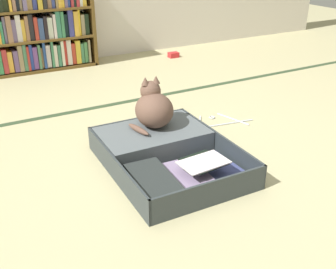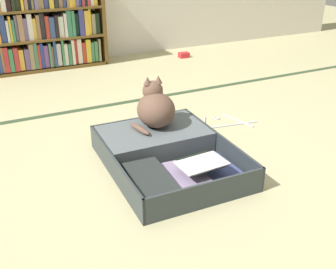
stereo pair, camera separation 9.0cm
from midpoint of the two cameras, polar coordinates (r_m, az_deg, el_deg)
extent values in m
plane|color=tan|center=(2.06, 5.67, -5.91)|extent=(10.00, 10.00, 0.00)
cube|color=#32452B|center=(2.97, -5.67, 4.43)|extent=(4.80, 0.05, 0.00)
cube|color=brown|center=(3.97, -8.78, 15.73)|extent=(0.03, 0.25, 0.81)
cube|color=brown|center=(3.92, -16.80, 8.94)|extent=(1.19, 0.25, 0.02)
cube|color=brown|center=(3.86, -17.30, 12.69)|extent=(1.16, 0.25, 0.02)
cube|color=#A5824A|center=(3.86, -21.70, 9.97)|extent=(0.02, 0.21, 0.22)
cube|color=#C02F37|center=(3.85, -21.24, 10.00)|extent=(0.04, 0.21, 0.21)
cube|color=#3B8551|center=(3.86, -20.64, 9.98)|extent=(0.03, 0.21, 0.20)
cube|color=#B63535|center=(3.86, -20.03, 10.13)|extent=(0.04, 0.21, 0.20)
cube|color=#F1B23E|center=(3.88, -19.39, 10.12)|extent=(0.04, 0.21, 0.18)
cube|color=slate|center=(3.88, -18.69, 10.23)|extent=(0.04, 0.21, 0.18)
cube|color=#97825E|center=(3.87, -18.13, 10.62)|extent=(0.04, 0.21, 0.22)
cube|color=#487E5C|center=(3.88, -17.60, 10.73)|extent=(0.03, 0.21, 0.23)
cube|color=#B9342C|center=(3.88, -17.19, 10.66)|extent=(0.02, 0.21, 0.21)
cube|color=#284098|center=(3.89, -16.85, 10.83)|extent=(0.03, 0.21, 0.22)
cube|color=#7C4C96|center=(3.91, -16.31, 10.75)|extent=(0.04, 0.21, 0.19)
cube|color=#4A7F59|center=(3.90, -15.79, 10.92)|extent=(0.02, 0.21, 0.21)
cube|color=#9A774B|center=(3.92, -15.49, 10.80)|extent=(0.02, 0.21, 0.18)
cube|color=#274689|center=(3.90, -15.17, 11.13)|extent=(0.02, 0.21, 0.23)
cube|color=silver|center=(3.93, -14.67, 11.05)|extent=(0.04, 0.21, 0.20)
cube|color=#3C7F58|center=(3.91, -14.14, 11.31)|extent=(0.02, 0.21, 0.23)
cube|color=silver|center=(3.93, -13.74, 11.11)|extent=(0.03, 0.21, 0.19)
cube|color=#3B7758|center=(3.93, -13.26, 11.16)|extent=(0.03, 0.21, 0.19)
cube|color=silver|center=(3.94, -12.82, 11.47)|extent=(0.03, 0.21, 0.22)
cube|color=#B22F28|center=(3.96, -12.48, 11.55)|extent=(0.02, 0.21, 0.22)
cube|color=silver|center=(3.96, -11.99, 11.64)|extent=(0.04, 0.21, 0.22)
cube|color=#B73A28|center=(3.98, -11.39, 11.47)|extent=(0.03, 0.21, 0.19)
cube|color=gold|center=(3.98, -10.80, 11.70)|extent=(0.04, 0.21, 0.21)
cube|color=#448159|center=(4.00, -10.25, 11.59)|extent=(0.03, 0.21, 0.18)
cube|color=#4A8951|center=(4.01, -9.77, 11.71)|extent=(0.03, 0.21, 0.19)
cube|color=gray|center=(4.00, -9.30, 11.87)|extent=(0.02, 0.21, 0.21)
cube|color=brown|center=(3.82, -17.81, 16.37)|extent=(1.16, 0.25, 0.02)
cube|color=navy|center=(3.81, -21.69, 13.83)|extent=(0.04, 0.21, 0.23)
cube|color=silver|center=(3.81, -21.07, 13.53)|extent=(0.02, 0.21, 0.18)
cube|color=gold|center=(3.81, -20.75, 13.84)|extent=(0.02, 0.21, 0.21)
cube|color=#348459|center=(3.81, -20.38, 13.66)|extent=(0.02, 0.21, 0.18)
cube|color=slate|center=(3.82, -20.04, 14.01)|extent=(0.02, 0.21, 0.22)
cube|color=#A07555|center=(3.81, -19.50, 14.11)|extent=(0.04, 0.21, 0.22)
cube|color=slate|center=(3.83, -18.90, 13.96)|extent=(0.03, 0.21, 0.19)
cube|color=silver|center=(3.83, -18.35, 14.31)|extent=(0.04, 0.21, 0.22)
cube|color=gold|center=(3.85, -17.78, 14.11)|extent=(0.03, 0.21, 0.18)
cube|color=#9B6D50|center=(3.84, -17.32, 14.36)|extent=(0.03, 0.21, 0.21)
cube|color=black|center=(3.85, -16.81, 14.54)|extent=(0.04, 0.21, 0.22)
cube|color=#B4382C|center=(3.85, -16.19, 14.42)|extent=(0.03, 0.21, 0.19)
cube|color=#374F84|center=(3.86, -15.57, 14.43)|extent=(0.04, 0.21, 0.18)
cube|color=black|center=(3.86, -14.96, 14.61)|extent=(0.03, 0.21, 0.20)
cube|color=silver|center=(3.88, -14.41, 14.61)|extent=(0.04, 0.21, 0.18)
cube|color=silver|center=(3.88, -13.83, 14.85)|extent=(0.02, 0.21, 0.21)
cube|color=#3A7F63|center=(3.88, -13.36, 15.08)|extent=(0.04, 0.21, 0.23)
cube|color=#3C8356|center=(3.89, -12.80, 15.12)|extent=(0.03, 0.21, 0.22)
cube|color=black|center=(3.92, -12.34, 15.03)|extent=(0.03, 0.21, 0.20)
cube|color=#3A3C85|center=(3.91, -11.72, 15.32)|extent=(0.04, 0.21, 0.23)
cube|color=gold|center=(3.92, -11.03, 15.30)|extent=(0.04, 0.21, 0.22)
cube|color=yellow|center=(3.94, -10.62, 15.50)|extent=(0.02, 0.21, 0.23)
cube|color=gray|center=(3.95, -10.14, 15.19)|extent=(0.03, 0.21, 0.18)
cube|color=black|center=(3.96, -9.62, 15.28)|extent=(0.04, 0.21, 0.18)
cube|color=#30383B|center=(1.98, 3.92, -7.05)|extent=(0.62, 0.41, 0.01)
cube|color=#30383B|center=(1.81, 6.92, -8.45)|extent=(0.61, 0.02, 0.13)
cube|color=#30383B|center=(1.84, -4.28, -7.62)|extent=(0.02, 0.40, 0.13)
cube|color=#30383B|center=(2.09, 11.19, -3.71)|extent=(0.02, 0.40, 0.13)
cube|color=#53505E|center=(1.97, 3.93, -6.81)|extent=(0.59, 0.39, 0.01)
cube|color=#30383B|center=(2.29, -0.84, -2.16)|extent=(0.62, 0.41, 0.01)
cube|color=#30383B|center=(2.42, -2.72, 1.02)|extent=(0.61, 0.02, 0.13)
cube|color=#30383B|center=(2.17, -8.06, -2.31)|extent=(0.02, 0.40, 0.13)
cube|color=#30383B|center=(2.38, 5.71, 0.52)|extent=(0.02, 0.40, 0.13)
cube|color=#53505E|center=(2.28, -0.84, -1.93)|extent=(0.59, 0.39, 0.01)
cylinder|color=black|center=(2.12, 1.37, -4.15)|extent=(0.59, 0.03, 0.02)
cube|color=#182E2A|center=(1.90, -1.21, -7.74)|extent=(0.17, 0.31, 0.02)
cube|color=silver|center=(1.88, -1.10, -7.33)|extent=(0.18, 0.32, 0.02)
cube|color=#222D21|center=(1.86, -1.04, -6.88)|extent=(0.18, 0.33, 0.02)
cube|color=#272C2C|center=(1.86, -1.06, -6.22)|extent=(0.19, 0.35, 0.02)
cube|color=navy|center=(1.97, 3.78, -6.50)|extent=(0.18, 0.32, 0.01)
cube|color=tan|center=(1.95, 3.77, -6.17)|extent=(0.19, 0.33, 0.02)
cube|color=gray|center=(1.94, 4.08, -5.81)|extent=(0.19, 0.31, 0.01)
cube|color=#29536A|center=(2.06, 8.26, -5.22)|extent=(0.18, 0.32, 0.01)
cube|color=#3B4273|center=(2.04, 8.60, -5.02)|extent=(0.18, 0.33, 0.01)
cube|color=white|center=(1.93, 6.10, -4.03)|extent=(0.24, 0.16, 0.01)
cube|color=black|center=(1.95, 6.08, -3.94)|extent=(0.19, 0.19, 0.01)
cube|color=#555E62|center=(2.26, -0.85, -0.70)|extent=(0.58, 0.38, 0.12)
cylinder|color=black|center=(2.36, -6.36, 0.19)|extent=(0.02, 0.02, 0.12)
cylinder|color=black|center=(2.47, 0.98, 1.60)|extent=(0.02, 0.02, 0.12)
cube|color=white|center=(1.79, 5.30, -8.64)|extent=(0.02, 0.00, 0.02)
cube|color=red|center=(1.88, 9.30, -8.70)|extent=(0.04, 0.00, 0.02)
cube|color=red|center=(1.86, 9.26, -7.92)|extent=(0.04, 0.00, 0.02)
ellipsoid|color=brown|center=(2.24, -0.53, 3.44)|extent=(0.23, 0.25, 0.19)
ellipsoid|color=brown|center=(2.31, -1.07, 3.02)|extent=(0.15, 0.10, 0.11)
sphere|color=brown|center=(2.25, -1.00, 6.13)|extent=(0.11, 0.11, 0.11)
cone|color=brown|center=(2.23, -0.19, 7.75)|extent=(0.04, 0.04, 0.04)
cone|color=brown|center=(2.21, -1.73, 7.57)|extent=(0.04, 0.04, 0.04)
sphere|color=gold|center=(2.30, -0.90, 6.72)|extent=(0.02, 0.02, 0.02)
sphere|color=gold|center=(2.28, -1.88, 6.60)|extent=(0.02, 0.02, 0.02)
ellipsoid|color=brown|center=(2.20, -2.84, 0.80)|extent=(0.07, 0.18, 0.03)
cylinder|color=silver|center=(2.61, 8.92, 1.21)|extent=(0.47, 0.08, 0.01)
cylinder|color=silver|center=(2.61, 6.10, 1.35)|extent=(0.15, 0.22, 0.01)
cylinder|color=silver|center=(2.70, 10.68, 1.95)|extent=(0.08, 0.25, 0.01)
torus|color=silver|center=(2.71, 7.78, 2.26)|extent=(0.05, 0.05, 0.01)
cube|color=red|center=(4.16, 2.87, 11.08)|extent=(0.10, 0.07, 0.05)
camera|label=1|loc=(0.05, -88.75, 0.60)|focal=43.44mm
camera|label=2|loc=(0.05, 91.25, -0.60)|focal=43.44mm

